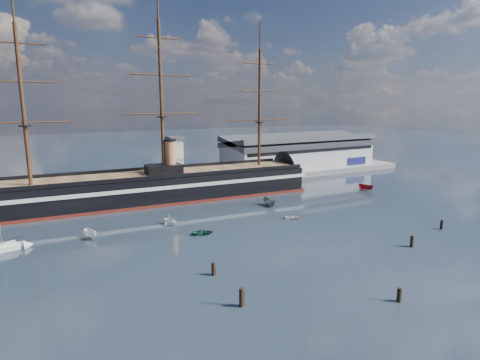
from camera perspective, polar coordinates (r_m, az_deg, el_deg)
ground at (r=102.29m, az=-4.21°, el=-4.78°), size 600.00×600.00×0.00m
quay at (r=138.28m, az=-6.72°, el=-0.65°), size 180.00×18.00×2.00m
warehouse at (r=164.20m, az=8.38°, el=3.98°), size 63.00×21.00×11.60m
quay_tower at (r=131.40m, az=-9.14°, el=2.99°), size 5.00×5.00×15.00m
warship at (r=116.50m, az=-12.44°, el=-1.01°), size 113.32×21.34×53.94m
sailboat at (r=89.25m, az=-30.42°, el=-8.23°), size 7.30×3.20×11.29m
motorboat_a at (r=89.61m, az=-20.43°, el=-7.79°), size 6.11×3.25×2.32m
motorboat_b at (r=86.78m, az=-5.33°, el=-7.73°), size 2.02×3.08×1.34m
motorboat_c at (r=109.86m, az=4.23°, el=-3.67°), size 6.52×2.43×2.60m
motorboat_d at (r=94.60m, az=-9.96°, el=-6.25°), size 7.37×5.10×2.48m
motorboat_e at (r=98.13m, az=7.63°, el=-5.54°), size 2.58×2.67×1.24m
motorboat_f at (r=135.18m, az=17.46°, el=-1.36°), size 6.34×3.89×2.38m
piling_near_left at (r=58.22m, az=0.19°, el=-17.54°), size 0.64×0.64×3.44m
piling_near_mid at (r=63.55m, az=21.62°, el=-15.78°), size 0.64×0.64×2.79m
piling_near_right at (r=86.23m, az=23.18°, el=-8.73°), size 0.64×0.64×3.05m
piling_far_right at (r=100.32m, az=26.69°, el=-6.29°), size 0.64×0.64×2.87m
piling_extra at (r=67.54m, az=-3.80°, el=-13.34°), size 0.64×0.64×2.80m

